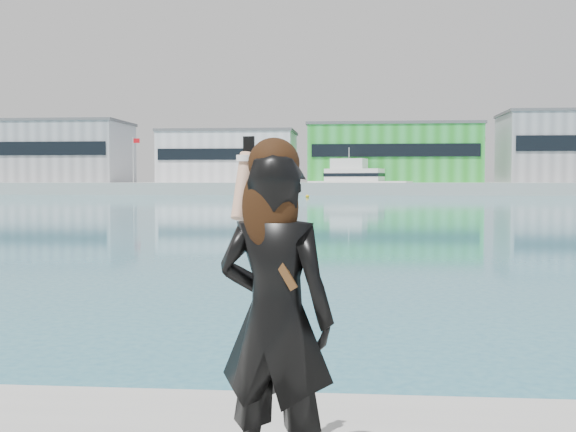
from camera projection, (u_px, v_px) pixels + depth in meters
The scene contains 10 objects.
far_quay at pixel (348, 188), 133.58m from camera, with size 320.00×40.00×2.00m, color #9E9E99.
warehouse_grey_left at pixel (57, 152), 136.19m from camera, with size 26.52×16.36×11.50m.
warehouse_white at pixel (229, 157), 133.27m from camera, with size 24.48×15.35×9.50m.
warehouse_green at pixel (393, 153), 130.54m from camera, with size 30.60×16.36×10.50m.
warehouse_grey_right at pixel (575, 147), 127.61m from camera, with size 25.50×15.35×12.50m.
flagpole_left at pixel (134, 157), 127.77m from camera, with size 1.28×0.16×8.00m.
flagpole_right at pixel (479, 156), 122.37m from camera, with size 1.28×0.16×8.00m.
motor_yacht at pixel (357, 181), 120.88m from camera, with size 17.57×9.85×7.91m.
buoy_far at pixel (307, 198), 99.32m from camera, with size 0.50×0.50×0.50m, color #E9AF0C.
woman at pixel (275, 309), 3.61m from camera, with size 0.69×0.54×1.77m.
Camera 1 is at (0.90, -4.14, 2.33)m, focal length 45.00 mm.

